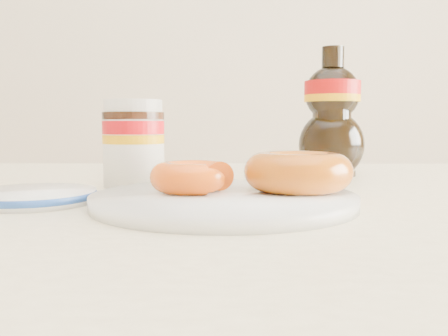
{
  "coord_description": "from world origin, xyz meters",
  "views": [
    {
      "loc": [
        0.01,
        -0.51,
        0.83
      ],
      "look_at": [
        0.01,
        0.04,
        0.79
      ],
      "focal_mm": 40.0,
      "sensor_mm": 36.0,
      "label": 1
    }
  ],
  "objects_px": {
    "donut_bitten": "(193,177)",
    "nutella_jar": "(134,140)",
    "plate": "(224,199)",
    "syrup_bottle": "(332,112)",
    "blue_rim_saucer": "(32,196)",
    "dark_jar": "(133,152)",
    "donut_whole": "(298,172)",
    "dining_table": "(215,257)"
  },
  "relations": [
    {
      "from": "donut_bitten",
      "to": "nutella_jar",
      "type": "distance_m",
      "value": 0.18
    },
    {
      "from": "plate",
      "to": "donut_whole",
      "type": "distance_m",
      "value": 0.09
    },
    {
      "from": "donut_whole",
      "to": "dark_jar",
      "type": "distance_m",
      "value": 0.35
    },
    {
      "from": "blue_rim_saucer",
      "to": "nutella_jar",
      "type": "bearing_deg",
      "value": 59.87
    },
    {
      "from": "blue_rim_saucer",
      "to": "donut_bitten",
      "type": "bearing_deg",
      "value": -2.96
    },
    {
      "from": "dining_table",
      "to": "blue_rim_saucer",
      "type": "relative_size",
      "value": 10.32
    },
    {
      "from": "dark_jar",
      "to": "syrup_bottle",
      "type": "bearing_deg",
      "value": 3.57
    },
    {
      "from": "dining_table",
      "to": "nutella_jar",
      "type": "xyz_separation_m",
      "value": [
        -0.11,
        0.05,
        0.15
      ]
    },
    {
      "from": "plate",
      "to": "dark_jar",
      "type": "xyz_separation_m",
      "value": [
        -0.15,
        0.29,
        0.03
      ]
    },
    {
      "from": "donut_whole",
      "to": "nutella_jar",
      "type": "height_order",
      "value": "nutella_jar"
    },
    {
      "from": "donut_whole",
      "to": "syrup_bottle",
      "type": "bearing_deg",
      "value": 71.69
    },
    {
      "from": "dining_table",
      "to": "donut_whole",
      "type": "height_order",
      "value": "donut_whole"
    },
    {
      "from": "plate",
      "to": "syrup_bottle",
      "type": "relative_size",
      "value": 1.3
    },
    {
      "from": "plate",
      "to": "blue_rim_saucer",
      "type": "relative_size",
      "value": 1.98
    },
    {
      "from": "dining_table",
      "to": "blue_rim_saucer",
      "type": "xyz_separation_m",
      "value": [
        -0.19,
        -0.09,
        0.09
      ]
    },
    {
      "from": "dining_table",
      "to": "donut_whole",
      "type": "distance_m",
      "value": 0.17
    },
    {
      "from": "dining_table",
      "to": "syrup_bottle",
      "type": "distance_m",
      "value": 0.33
    },
    {
      "from": "blue_rim_saucer",
      "to": "syrup_bottle",
      "type": "bearing_deg",
      "value": 37.23
    },
    {
      "from": "nutella_jar",
      "to": "syrup_bottle",
      "type": "relative_size",
      "value": 0.56
    },
    {
      "from": "syrup_bottle",
      "to": "blue_rim_saucer",
      "type": "distance_m",
      "value": 0.49
    },
    {
      "from": "dark_jar",
      "to": "blue_rim_saucer",
      "type": "relative_size",
      "value": 0.59
    },
    {
      "from": "dining_table",
      "to": "donut_bitten",
      "type": "height_order",
      "value": "donut_bitten"
    },
    {
      "from": "nutella_jar",
      "to": "syrup_bottle",
      "type": "bearing_deg",
      "value": 26.12
    },
    {
      "from": "blue_rim_saucer",
      "to": "plate",
      "type": "bearing_deg",
      "value": -6.32
    },
    {
      "from": "donut_bitten",
      "to": "nutella_jar",
      "type": "bearing_deg",
      "value": 102.69
    },
    {
      "from": "plate",
      "to": "blue_rim_saucer",
      "type": "xyz_separation_m",
      "value": [
        -0.2,
        0.02,
        0.0
      ]
    },
    {
      "from": "plate",
      "to": "nutella_jar",
      "type": "xyz_separation_m",
      "value": [
        -0.12,
        0.17,
        0.06
      ]
    },
    {
      "from": "donut_whole",
      "to": "donut_bitten",
      "type": "bearing_deg",
      "value": -175.65
    },
    {
      "from": "plate",
      "to": "donut_whole",
      "type": "height_order",
      "value": "donut_whole"
    },
    {
      "from": "plate",
      "to": "blue_rim_saucer",
      "type": "bearing_deg",
      "value": 173.68
    },
    {
      "from": "donut_bitten",
      "to": "donut_whole",
      "type": "bearing_deg",
      "value": -13.49
    },
    {
      "from": "donut_bitten",
      "to": "blue_rim_saucer",
      "type": "height_order",
      "value": "donut_bitten"
    },
    {
      "from": "donut_bitten",
      "to": "syrup_bottle",
      "type": "bearing_deg",
      "value": 37.34
    },
    {
      "from": "nutella_jar",
      "to": "blue_rim_saucer",
      "type": "distance_m",
      "value": 0.17
    },
    {
      "from": "plate",
      "to": "donut_bitten",
      "type": "relative_size",
      "value": 3.01
    },
    {
      "from": "dining_table",
      "to": "plate",
      "type": "relative_size",
      "value": 5.2
    },
    {
      "from": "dining_table",
      "to": "syrup_bottle",
      "type": "height_order",
      "value": "syrup_bottle"
    },
    {
      "from": "donut_whole",
      "to": "dining_table",
      "type": "bearing_deg",
      "value": 135.12
    },
    {
      "from": "nutella_jar",
      "to": "donut_bitten",
      "type": "bearing_deg",
      "value": -59.46
    },
    {
      "from": "syrup_bottle",
      "to": "dark_jar",
      "type": "height_order",
      "value": "syrup_bottle"
    },
    {
      "from": "nutella_jar",
      "to": "dark_jar",
      "type": "height_order",
      "value": "nutella_jar"
    },
    {
      "from": "donut_whole",
      "to": "blue_rim_saucer",
      "type": "distance_m",
      "value": 0.28
    }
  ]
}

